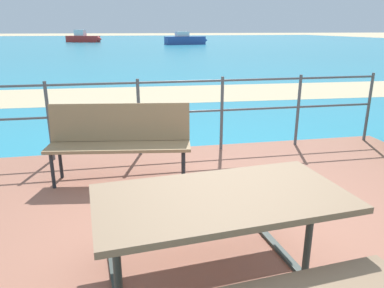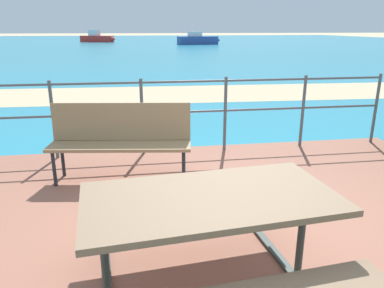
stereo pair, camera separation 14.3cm
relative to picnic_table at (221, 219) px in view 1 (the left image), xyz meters
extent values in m
plane|color=tan|center=(0.25, 0.62, -0.64)|extent=(240.00, 240.00, 0.00)
cube|color=#935B47|center=(0.25, 0.62, -0.61)|extent=(6.40, 5.20, 0.06)
cube|color=teal|center=(0.25, 40.62, -0.64)|extent=(90.00, 90.00, 0.01)
cube|color=tan|center=(0.25, 8.17, -0.64)|extent=(54.07, 4.76, 0.01)
cube|color=#7A6047|center=(0.00, 0.00, 0.15)|extent=(1.61, 0.94, 0.04)
cube|color=#7A6047|center=(-0.06, 0.59, -0.12)|extent=(1.56, 0.41, 0.04)
cylinder|color=#2D3833|center=(-0.65, -0.06, -0.22)|extent=(0.05, 0.05, 0.73)
cylinder|color=#2D3833|center=(0.65, 0.06, -0.22)|extent=(0.05, 0.05, 0.73)
cube|color=#2D3833|center=(0.65, 0.06, -0.57)|extent=(0.20, 1.45, 0.03)
cube|color=#8C704C|center=(-0.62, 2.09, -0.15)|extent=(1.65, 0.62, 0.04)
cube|color=#8C704C|center=(-0.60, 2.26, 0.09)|extent=(1.60, 0.29, 0.44)
cylinder|color=#1E2328|center=(-1.36, 2.04, -0.37)|extent=(0.04, 0.04, 0.43)
cylinder|color=#1E2328|center=(-1.32, 2.34, -0.37)|extent=(0.04, 0.04, 0.43)
cylinder|color=#1E2328|center=(0.08, 1.84, -0.37)|extent=(0.04, 0.04, 0.43)
cylinder|color=#1E2328|center=(0.12, 2.13, -0.37)|extent=(0.04, 0.04, 0.43)
cylinder|color=#4C5156|center=(-1.52, 3.02, -0.05)|extent=(0.04, 0.04, 1.06)
cylinder|color=#4C5156|center=(-0.34, 3.02, -0.05)|extent=(0.04, 0.04, 1.06)
cylinder|color=#4C5156|center=(0.84, 3.02, -0.05)|extent=(0.04, 0.04, 1.06)
cylinder|color=#4C5156|center=(2.02, 3.02, -0.05)|extent=(0.04, 0.04, 1.06)
cylinder|color=#4C5156|center=(3.20, 3.02, -0.05)|extent=(0.04, 0.04, 1.06)
cylinder|color=#4C5156|center=(0.25, 3.02, 0.43)|extent=(5.90, 0.03, 0.03)
cylinder|color=#4C5156|center=(0.25, 3.02, 0.00)|extent=(5.90, 0.03, 0.03)
cube|color=#2D478C|center=(6.50, 38.54, -0.21)|extent=(4.44, 2.05, 0.84)
cube|color=silver|center=(6.18, 38.49, 0.46)|extent=(1.51, 1.04, 0.51)
cone|color=#2D478C|center=(8.86, 38.92, -0.21)|extent=(0.62, 0.83, 0.76)
cube|color=red|center=(-4.91, 47.37, -0.25)|extent=(4.29, 2.82, 0.76)
cube|color=silver|center=(-5.20, 47.51, 0.50)|extent=(1.52, 1.26, 0.73)
cone|color=red|center=(-2.78, 46.32, -0.25)|extent=(0.75, 0.84, 0.69)
camera|label=1|loc=(-0.56, -1.95, 1.14)|focal=34.28mm
camera|label=2|loc=(-0.42, -1.97, 1.14)|focal=34.28mm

